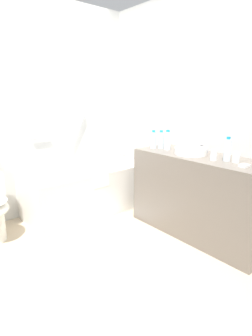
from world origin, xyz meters
name	(u,v)px	position (x,y,z in m)	size (l,w,h in m)	color
ground_plane	(78,255)	(0.00, 0.00, 0.00)	(3.89, 3.89, 0.00)	#C1AD8E
wall_back_tiled	(18,111)	(0.00, 1.21, 1.25)	(3.29, 0.10, 2.50)	silver
wall_right_mirror	(187,111)	(1.50, 0.00, 1.25)	(0.10, 2.72, 2.50)	silver
bathtub	(88,188)	(0.63, 0.81, 0.30)	(1.53, 0.71, 1.19)	silver
vanity_counter	(198,196)	(1.18, -0.45, 0.42)	(0.53, 1.42, 0.84)	#6B6056
sink_basin	(190,151)	(1.15, -0.33, 0.88)	(0.32, 0.32, 0.07)	white
sink_faucet	(201,148)	(1.34, -0.33, 0.88)	(0.12, 0.15, 0.09)	#ABABB0
water_bottle_0	(168,140)	(1.16, -0.01, 0.95)	(0.07, 0.07, 0.22)	silver
water_bottle_1	(227,150)	(1.17, -0.72, 0.95)	(0.06, 0.06, 0.22)	silver
water_bottle_2	(161,140)	(1.16, 0.08, 0.94)	(0.07, 0.07, 0.21)	silver
water_bottle_3	(153,140)	(1.09, 0.13, 0.94)	(0.07, 0.07, 0.21)	silver
drinking_glass_0	(236,158)	(1.18, -0.80, 0.89)	(0.06, 0.06, 0.09)	white
drinking_glass_2	(214,155)	(1.10, -0.63, 0.89)	(0.06, 0.06, 0.10)	white
soap_dish	(244,166)	(1.09, -0.93, 0.85)	(0.09, 0.06, 0.02)	white
bath_mat	(110,228)	(0.53, 0.22, 0.01)	(0.69, 0.40, 0.01)	white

